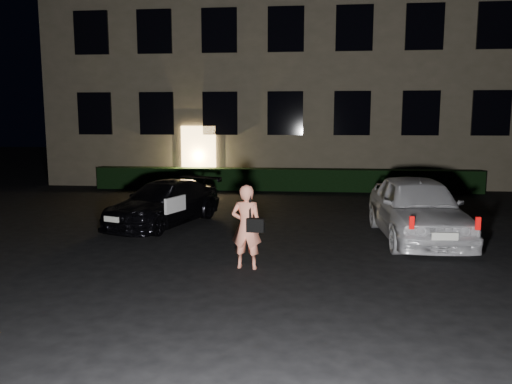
# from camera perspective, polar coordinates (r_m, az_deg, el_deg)

# --- Properties ---
(ground) EXTENTS (80.00, 80.00, 0.00)m
(ground) POSITION_cam_1_polar(r_m,az_deg,el_deg) (9.40, 0.30, -8.67)
(ground) COLOR black
(ground) RESTS_ON ground
(building) EXTENTS (20.00, 8.11, 12.00)m
(building) POSITION_cam_1_polar(r_m,az_deg,el_deg) (24.18, 3.84, 15.95)
(building) COLOR #655C48
(building) RESTS_ON ground
(hedge) EXTENTS (15.00, 0.70, 0.85)m
(hedge) POSITION_cam_1_polar(r_m,az_deg,el_deg) (19.61, 3.24, 1.44)
(hedge) COLOR black
(hedge) RESTS_ON ground
(sedan) EXTENTS (2.80, 4.21, 1.13)m
(sedan) POSITION_cam_1_polar(r_m,az_deg,el_deg) (13.37, -10.47, -1.24)
(sedan) COLOR black
(sedan) RESTS_ON ground
(hatch) EXTENTS (1.89, 4.38, 1.47)m
(hatch) POSITION_cam_1_polar(r_m,az_deg,el_deg) (12.05, 17.92, -1.72)
(hatch) COLOR silver
(hatch) RESTS_ON ground
(man) EXTENTS (0.66, 0.44, 1.57)m
(man) POSITION_cam_1_polar(r_m,az_deg,el_deg) (9.20, -1.07, -3.97)
(man) COLOR #FF9071
(man) RESTS_ON ground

